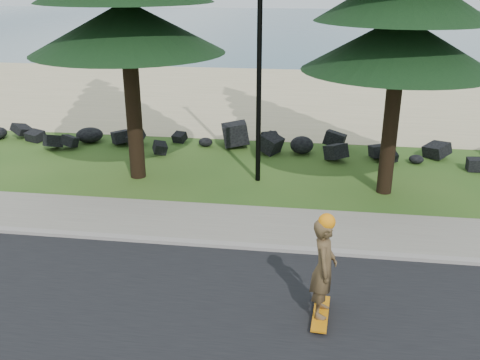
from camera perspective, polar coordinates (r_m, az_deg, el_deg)
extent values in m
plane|color=#2A5119|center=(12.50, 0.29, -5.31)|extent=(160.00, 160.00, 0.00)
cube|color=black|center=(8.76, -3.90, -18.43)|extent=(160.00, 7.00, 0.02)
cube|color=#9B938B|center=(11.69, -0.31, -7.05)|extent=(160.00, 0.20, 0.10)
cube|color=slate|center=(12.66, 0.42, -4.74)|extent=(160.00, 2.00, 0.08)
cube|color=tan|center=(26.22, 4.63, 8.95)|extent=(160.00, 15.00, 0.01)
cube|color=#3D6375|center=(62.34, 6.90, 16.06)|extent=(160.00, 58.00, 0.01)
cylinder|color=black|center=(14.44, 2.10, 14.94)|extent=(0.14, 0.14, 8.00)
cube|color=orange|center=(9.61, 8.61, -13.89)|extent=(0.34, 1.08, 0.04)
imported|color=brown|center=(9.12, 8.92, -9.24)|extent=(0.47, 0.67, 1.77)
sphere|color=orange|center=(8.73, 9.24, -4.43)|extent=(0.28, 0.28, 0.28)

